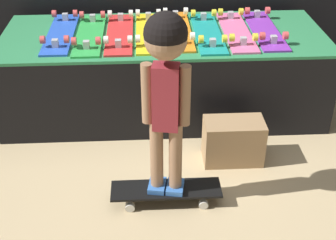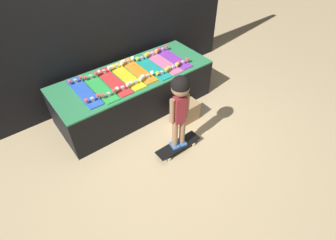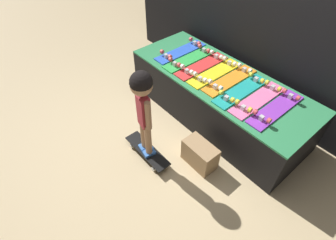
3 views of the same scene
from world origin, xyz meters
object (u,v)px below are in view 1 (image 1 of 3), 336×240
skateboard_teal_on_rack (208,32)px  skateboard_purple_on_rack (265,29)px  skateboard_pink_on_rack (236,30)px  skateboard_orange_on_rack (178,29)px  child (166,74)px  skateboard_green_on_rack (90,34)px  skateboard_on_floor (166,191)px  skateboard_red_on_rack (120,32)px  skateboard_blue_on_rack (61,32)px  skateboard_yellow_on_rack (149,31)px  storage_box (233,141)px

skateboard_teal_on_rack → skateboard_purple_on_rack: bearing=4.4°
skateboard_pink_on_rack → skateboard_orange_on_rack: bearing=174.6°
skateboard_teal_on_rack → child: child is taller
skateboard_green_on_rack → skateboard_on_floor: (0.47, -1.05, -0.54)m
child → skateboard_on_floor: bearing=92.9°
skateboard_teal_on_rack → skateboard_purple_on_rack: 0.41m
skateboard_red_on_rack → skateboard_purple_on_rack: size_ratio=1.00×
skateboard_green_on_rack → skateboard_orange_on_rack: same height
skateboard_blue_on_rack → skateboard_yellow_on_rack: (0.61, -0.02, 0.00)m
skateboard_blue_on_rack → skateboard_pink_on_rack: size_ratio=1.00×
skateboard_red_on_rack → skateboard_pink_on_rack: 0.82m
skateboard_teal_on_rack → skateboard_pink_on_rack: same height
skateboard_yellow_on_rack → skateboard_red_on_rack: bearing=-177.5°
skateboard_green_on_rack → skateboard_orange_on_rack: (0.61, 0.04, 0.00)m
skateboard_orange_on_rack → skateboard_teal_on_rack: same height
skateboard_green_on_rack → skateboard_on_floor: size_ratio=1.21×
skateboard_teal_on_rack → storage_box: bearing=-81.7°
skateboard_red_on_rack → storage_box: 1.10m
skateboard_yellow_on_rack → skateboard_teal_on_rack: bearing=-4.0°
skateboard_pink_on_rack → skateboard_blue_on_rack: bearing=178.6°
skateboard_yellow_on_rack → child: (0.06, -1.07, 0.20)m
skateboard_red_on_rack → skateboard_teal_on_rack: same height
skateboard_pink_on_rack → skateboard_on_floor: skateboard_pink_on_rack is taller
skateboard_blue_on_rack → storage_box: size_ratio=2.03×
skateboard_red_on_rack → skateboard_teal_on_rack: bearing=-1.8°
skateboard_yellow_on_rack → child: 1.09m
skateboard_blue_on_rack → skateboard_red_on_rack: 0.41m
skateboard_blue_on_rack → skateboard_orange_on_rack: bearing=0.6°
skateboard_red_on_rack → skateboard_pink_on_rack: same height
skateboard_teal_on_rack → skateboard_on_floor: bearing=-108.4°
storage_box → skateboard_blue_on_rack: bearing=147.5°
skateboard_blue_on_rack → skateboard_teal_on_rack: size_ratio=1.00×
skateboard_on_floor → skateboard_orange_on_rack: bearing=82.6°
skateboard_red_on_rack → child: bearing=-75.8°
skateboard_purple_on_rack → skateboard_red_on_rack: bearing=-179.3°
skateboard_teal_on_rack → storage_box: skateboard_teal_on_rack is taller
skateboard_green_on_rack → skateboard_orange_on_rack: bearing=4.0°
skateboard_green_on_rack → child: (0.47, -1.05, 0.20)m
skateboard_green_on_rack → skateboard_pink_on_rack: bearing=0.3°
skateboard_on_floor → storage_box: bearing=40.0°
skateboard_yellow_on_rack → skateboard_teal_on_rack: 0.41m
skateboard_green_on_rack → skateboard_teal_on_rack: same height
skateboard_green_on_rack → skateboard_red_on_rack: bearing=2.6°
skateboard_yellow_on_rack → skateboard_on_floor: 1.20m
skateboard_yellow_on_rack → skateboard_orange_on_rack: same height
skateboard_pink_on_rack → skateboard_on_floor: size_ratio=1.21×
skateboard_on_floor → skateboard_pink_on_rack: bearing=62.5°
skateboard_orange_on_rack → child: (-0.14, -1.09, 0.20)m
skateboard_orange_on_rack → skateboard_teal_on_rack: 0.21m
skateboard_green_on_rack → skateboard_teal_on_rack: bearing=-0.7°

